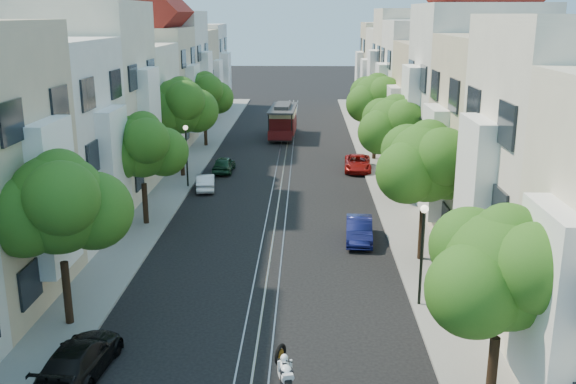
# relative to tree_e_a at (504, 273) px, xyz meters

# --- Properties ---
(ground) EXTENTS (200.00, 200.00, 0.00)m
(ground) POSITION_rel_tree_e_a_xyz_m (-7.26, 31.02, -4.40)
(ground) COLOR black
(ground) RESTS_ON ground
(sidewalk_east) EXTENTS (2.50, 80.00, 0.12)m
(sidewalk_east) POSITION_rel_tree_e_a_xyz_m (-0.01, 31.02, -4.34)
(sidewalk_east) COLOR gray
(sidewalk_east) RESTS_ON ground
(sidewalk_west) EXTENTS (2.50, 80.00, 0.12)m
(sidewalk_west) POSITION_rel_tree_e_a_xyz_m (-14.51, 31.02, -4.34)
(sidewalk_west) COLOR gray
(sidewalk_west) RESTS_ON ground
(rail_left) EXTENTS (0.06, 80.00, 0.02)m
(rail_left) POSITION_rel_tree_e_a_xyz_m (-7.81, 31.02, -4.39)
(rail_left) COLOR gray
(rail_left) RESTS_ON ground
(rail_slot) EXTENTS (0.06, 80.00, 0.02)m
(rail_slot) POSITION_rel_tree_e_a_xyz_m (-7.26, 31.02, -4.39)
(rail_slot) COLOR gray
(rail_slot) RESTS_ON ground
(rail_right) EXTENTS (0.06, 80.00, 0.02)m
(rail_right) POSITION_rel_tree_e_a_xyz_m (-6.71, 31.02, -4.39)
(rail_right) COLOR gray
(rail_right) RESTS_ON ground
(lane_line) EXTENTS (0.08, 80.00, 0.01)m
(lane_line) POSITION_rel_tree_e_a_xyz_m (-7.26, 31.02, -4.40)
(lane_line) COLOR tan
(lane_line) RESTS_ON ground
(townhouses_east) EXTENTS (7.75, 72.00, 12.00)m
(townhouses_east) POSITION_rel_tree_e_a_xyz_m (4.61, 30.94, 0.79)
(townhouses_east) COLOR beige
(townhouses_east) RESTS_ON ground
(townhouses_west) EXTENTS (7.75, 72.00, 11.76)m
(townhouses_west) POSITION_rel_tree_e_a_xyz_m (-19.13, 30.94, 0.68)
(townhouses_west) COLOR silver
(townhouses_west) RESTS_ON ground
(tree_e_a) EXTENTS (4.72, 3.87, 6.27)m
(tree_e_a) POSITION_rel_tree_e_a_xyz_m (0.00, 0.00, 0.00)
(tree_e_a) COLOR black
(tree_e_a) RESTS_ON ground
(tree_e_b) EXTENTS (4.93, 4.08, 6.68)m
(tree_e_b) POSITION_rel_tree_e_a_xyz_m (0.00, 12.00, 0.34)
(tree_e_b) COLOR black
(tree_e_b) RESTS_ON ground
(tree_e_c) EXTENTS (4.84, 3.99, 6.52)m
(tree_e_c) POSITION_rel_tree_e_a_xyz_m (0.00, 23.00, 0.20)
(tree_e_c) COLOR black
(tree_e_c) RESTS_ON ground
(tree_e_d) EXTENTS (5.01, 4.16, 6.85)m
(tree_e_d) POSITION_rel_tree_e_a_xyz_m (0.00, 34.00, 0.47)
(tree_e_d) COLOR black
(tree_e_d) RESTS_ON ground
(tree_w_a) EXTENTS (4.93, 4.08, 6.68)m
(tree_w_a) POSITION_rel_tree_e_a_xyz_m (-14.40, 5.00, 0.34)
(tree_w_a) COLOR black
(tree_w_a) RESTS_ON ground
(tree_w_b) EXTENTS (4.72, 3.87, 6.27)m
(tree_w_b) POSITION_rel_tree_e_a_xyz_m (-14.40, 17.00, 0.00)
(tree_w_b) COLOR black
(tree_w_b) RESTS_ON ground
(tree_w_c) EXTENTS (5.13, 4.28, 7.09)m
(tree_w_c) POSITION_rel_tree_e_a_xyz_m (-14.40, 28.00, 0.67)
(tree_w_c) COLOR black
(tree_w_c) RESTS_ON ground
(tree_w_d) EXTENTS (4.84, 3.99, 6.52)m
(tree_w_d) POSITION_rel_tree_e_a_xyz_m (-14.40, 39.00, 0.20)
(tree_w_d) COLOR black
(tree_w_d) RESTS_ON ground
(lamp_east) EXTENTS (0.32, 0.32, 4.16)m
(lamp_east) POSITION_rel_tree_e_a_xyz_m (-0.96, 7.02, -1.55)
(lamp_east) COLOR black
(lamp_east) RESTS_ON ground
(lamp_west) EXTENTS (0.32, 0.32, 4.16)m
(lamp_west) POSITION_rel_tree_e_a_xyz_m (-13.56, 25.02, -1.55)
(lamp_west) COLOR black
(lamp_west) RESTS_ON ground
(sportbike_rider) EXTENTS (0.66, 1.81, 1.51)m
(sportbike_rider) POSITION_rel_tree_e_a_xyz_m (-6.16, 0.53, -3.58)
(sportbike_rider) COLOR black
(sportbike_rider) RESTS_ON ground
(cable_car) EXTENTS (2.67, 7.67, 2.91)m
(cable_car) POSITION_rel_tree_e_a_xyz_m (-7.76, 43.69, -2.67)
(cable_car) COLOR black
(cable_car) RESTS_ON ground
(parked_car_e_mid) EXTENTS (1.53, 3.85, 1.25)m
(parked_car_e_mid) POSITION_rel_tree_e_a_xyz_m (-2.78, 14.69, -3.77)
(parked_car_e_mid) COLOR #0E1247
(parked_car_e_mid) RESTS_ON ground
(parked_car_e_far) EXTENTS (2.18, 4.31, 1.17)m
(parked_car_e_far) POSITION_rel_tree_e_a_xyz_m (-1.66, 30.24, -3.81)
(parked_car_e_far) COLOR maroon
(parked_car_e_far) RESTS_ON ground
(parked_car_w_near) EXTENTS (2.03, 4.32, 1.22)m
(parked_car_w_near) POSITION_rel_tree_e_a_xyz_m (-12.86, 1.61, -3.79)
(parked_car_w_near) COLOR black
(parked_car_w_near) RESTS_ON ground
(parked_car_w_mid) EXTENTS (1.57, 3.42, 1.09)m
(parked_car_w_mid) POSITION_rel_tree_e_a_xyz_m (-12.26, 24.51, -3.85)
(parked_car_w_mid) COLOR silver
(parked_car_w_mid) RESTS_ON ground
(parked_car_w_far) EXTENTS (1.51, 3.54, 1.19)m
(parked_car_w_far) POSITION_rel_tree_e_a_xyz_m (-11.66, 29.51, -3.80)
(parked_car_w_far) COLOR #163824
(parked_car_w_far) RESTS_ON ground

